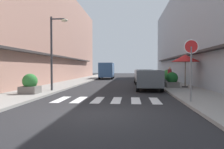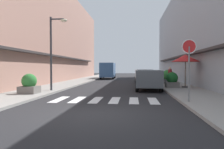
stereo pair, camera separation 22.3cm
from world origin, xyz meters
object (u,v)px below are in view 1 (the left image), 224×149
object	(u,v)px
planter_midblock	(172,80)
street_lamp	(54,45)
planter_corner	(30,85)
planter_far	(168,77)
parked_car_mid	(144,75)
round_street_sign	(191,54)
parked_car_near	(149,77)
pedestrian_walking_near	(170,75)
delivery_van	(107,69)
cafe_umbrella	(185,58)

from	to	relation	value
planter_midblock	street_lamp	bearing A→B (deg)	-160.03
planter_corner	planter_far	size ratio (longest dim) A/B	0.87
street_lamp	planter_far	xyz separation A→B (m)	(8.64, 7.27, -2.39)
parked_car_mid	planter_corner	size ratio (longest dim) A/B	3.75
parked_car_mid	street_lamp	size ratio (longest dim) A/B	0.89
round_street_sign	parked_car_mid	bearing A→B (deg)	96.29
planter_far	parked_car_mid	bearing A→B (deg)	160.82
parked_car_near	planter_far	size ratio (longest dim) A/B	3.34
parked_car_near	parked_car_mid	distance (m)	6.12
parked_car_near	pedestrian_walking_near	bearing A→B (deg)	59.24
parked_car_mid	pedestrian_walking_near	size ratio (longest dim) A/B	2.75
delivery_van	planter_far	distance (m)	12.93
delivery_van	planter_midblock	xyz separation A→B (m)	(6.72, -15.05, -0.74)
planter_corner	planter_midblock	world-z (taller)	planter_midblock
parked_car_near	planter_midblock	xyz separation A→B (m)	(1.88, 1.08, -0.26)
cafe_umbrella	parked_car_mid	bearing A→B (deg)	121.00
round_street_sign	street_lamp	xyz separation A→B (m)	(-7.75, 4.22, 0.90)
street_lamp	planter_midblock	distance (m)	9.15
street_lamp	planter_midblock	bearing A→B (deg)	19.97
street_lamp	planter_far	distance (m)	11.54
planter_corner	delivery_van	bearing A→B (deg)	83.17
planter_corner	round_street_sign	bearing A→B (deg)	-15.45
parked_car_near	cafe_umbrella	xyz separation A→B (m)	(2.91, 1.27, 1.44)
planter_midblock	pedestrian_walking_near	xyz separation A→B (m)	(0.25, 2.50, 0.29)
street_lamp	parked_car_mid	bearing A→B (deg)	51.53
street_lamp	planter_corner	size ratio (longest dim) A/B	4.21
cafe_umbrella	planter_far	distance (m)	4.42
planter_midblock	pedestrian_walking_near	size ratio (longest dim) A/B	0.74
street_lamp	pedestrian_walking_near	distance (m)	10.38
round_street_sign	pedestrian_walking_near	xyz separation A→B (m)	(0.78, 9.72, -1.29)
cafe_umbrella	delivery_van	bearing A→B (deg)	117.56
parked_car_near	street_lamp	bearing A→B (deg)	-163.24
planter_midblock	planter_corner	bearing A→B (deg)	-151.94
cafe_umbrella	planter_corner	size ratio (longest dim) A/B	2.18
street_lamp	cafe_umbrella	xyz separation A→B (m)	(9.31, 3.20, -0.78)
planter_corner	planter_midblock	xyz separation A→B (m)	(9.11, 4.85, 0.02)
delivery_van	round_street_sign	bearing A→B (deg)	-74.46
parked_car_near	planter_far	world-z (taller)	parked_car_near
planter_far	pedestrian_walking_near	distance (m)	1.78
planter_midblock	parked_car_near	bearing A→B (deg)	-150.08
round_street_sign	planter_corner	bearing A→B (deg)	164.55
pedestrian_walking_near	round_street_sign	bearing A→B (deg)	26.56
round_street_sign	street_lamp	bearing A→B (deg)	151.44
planter_corner	pedestrian_walking_near	xyz separation A→B (m)	(9.36, 7.35, 0.31)
parked_car_near	pedestrian_walking_near	world-z (taller)	pedestrian_walking_near
cafe_umbrella	pedestrian_walking_near	xyz separation A→B (m)	(-0.78, 2.31, -1.42)
parked_car_mid	planter_midblock	xyz separation A→B (m)	(1.88, -5.04, -0.26)
parked_car_near	pedestrian_walking_near	distance (m)	4.17
round_street_sign	cafe_umbrella	bearing A→B (deg)	78.10
cafe_umbrella	planter_far	size ratio (longest dim) A/B	1.90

